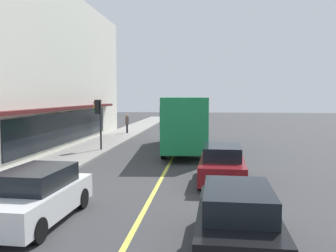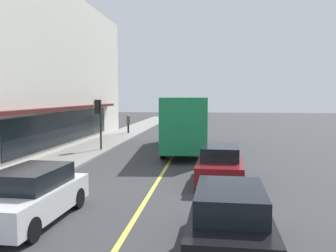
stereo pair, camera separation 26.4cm
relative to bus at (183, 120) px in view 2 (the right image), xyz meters
The scene contains 10 objects.
ground 3.13m from the bus, behind, with size 120.00×120.00×0.00m, color #38383A.
sidewalk 6.90m from the bus, 111.12° to the left, with size 80.00×3.06×0.15m, color gray.
lane_centre_stripe 3.13m from the bus, behind, with size 36.00×0.16×0.01m, color #D8D14C.
storefront_building 12.88m from the bus, 91.89° to the left, with size 27.28×10.02×10.79m.
bus is the anchor object (origin of this frame).
traffic_light 5.54m from the bus, 103.73° to the left, with size 0.30×0.52×3.20m.
car_black 16.05m from the bus, behind, with size 4.35×1.96×1.52m.
car_white 14.84m from the bus, 167.16° to the left, with size 4.37×2.01×1.52m.
car_maroon 9.31m from the bus, 166.23° to the right, with size 4.37×2.00×1.52m.
pedestrian_at_corner 11.04m from the bus, 31.78° to the left, with size 0.34×0.34×1.75m.
Camera 2 is at (-21.76, -2.15, 3.56)m, focal length 39.19 mm.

